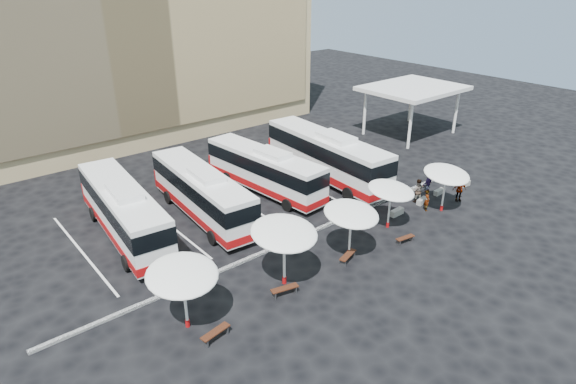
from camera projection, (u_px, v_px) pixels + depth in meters
ground at (305, 240)px, 32.13m from camera, size 120.00×120.00×0.00m
sandstone_building at (101, 10)px, 49.07m from camera, size 42.00×18.25×29.60m
service_canopy at (413, 89)px, 50.92m from camera, size 10.00×8.00×5.20m
curb_divider at (300, 237)px, 32.45m from camera, size 34.00×0.25×0.15m
bay_lines at (238, 200)px, 37.72m from camera, size 24.15×12.00×0.01m
bus_0 at (123, 210)px, 31.84m from camera, size 3.74×12.52×3.91m
bus_1 at (202, 192)px, 34.49m from camera, size 3.54×12.27×3.84m
bus_2 at (264, 169)px, 38.52m from camera, size 3.49×11.90×3.72m
bus_3 at (326, 155)px, 40.75m from camera, size 3.77×13.57×4.26m
sunshade_0 at (182, 275)px, 23.10m from camera, size 3.57×3.62×3.67m
sunshade_1 at (284, 233)px, 26.37m from camera, size 4.08×4.13×3.91m
sunshade_2 at (351, 214)px, 29.11m from camera, size 3.80×3.84×3.54m
sunshade_3 at (391, 190)px, 32.59m from camera, size 4.20×4.22×3.34m
sunshade_4 at (447, 174)px, 34.88m from camera, size 3.71×3.75×3.46m
wood_bench_0 at (215, 333)px, 23.41m from camera, size 1.65×0.69×0.49m
wood_bench_1 at (285, 289)px, 26.61m from camera, size 1.64×0.78×0.49m
wood_bench_2 at (348, 256)px, 29.69m from camera, size 1.64×0.88×0.49m
wood_bench_3 at (405, 238)px, 31.73m from camera, size 1.43×0.59×0.42m
conc_bench_0 at (397, 212)px, 35.36m from camera, size 1.21×0.42×0.45m
conc_bench_1 at (422, 201)px, 37.11m from camera, size 1.16×0.54×0.42m
conc_bench_2 at (439, 192)px, 38.64m from camera, size 1.08×0.40×0.40m
conc_bench_3 at (464, 184)px, 40.03m from camera, size 1.21×0.47×0.44m
passenger_0 at (427, 200)px, 35.82m from camera, size 0.67×0.71×1.63m
passenger_1 at (418, 191)px, 37.05m from camera, size 1.16×1.17×1.91m
passenger_2 at (459, 190)px, 37.23m from camera, size 1.16×0.99×1.87m
passenger_3 at (428, 181)px, 38.78m from camera, size 1.18×0.70×1.80m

